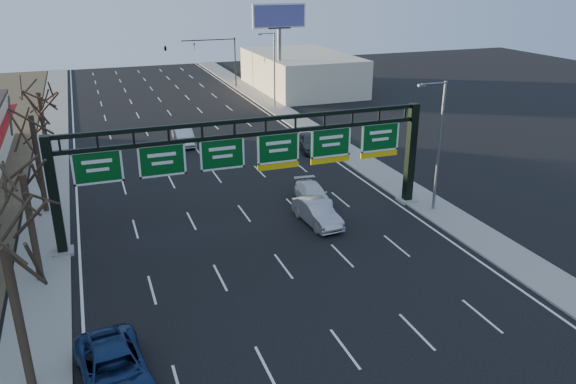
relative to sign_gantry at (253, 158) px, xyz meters
name	(u,v)px	position (x,y,z in m)	size (l,w,h in m)	color
ground	(296,283)	(-0.16, -8.00, -4.63)	(160.00, 160.00, 0.00)	black
sidewalk_left	(49,187)	(-12.96, 12.00, -4.57)	(3.00, 120.00, 0.12)	gray
sidewalk_right	(348,153)	(12.64, 12.00, -4.57)	(3.00, 120.00, 0.12)	gray
lane_markings	(211,169)	(-0.16, 12.00, -4.62)	(21.60, 120.00, 0.01)	white
sign_gantry	(253,158)	(0.00, 0.00, 0.00)	(24.60, 1.20, 7.20)	black
building_right_distant	(301,72)	(19.84, 42.00, -2.13)	(12.00, 20.00, 5.00)	beige
tree_gantry	(18,155)	(-12.96, -3.00, 2.48)	(3.60, 3.60, 8.48)	#32271C
tree_mid	(28,100)	(-12.96, 7.00, 3.23)	(3.60, 3.60, 9.24)	#32271C
tree_far	(36,80)	(-12.96, 17.00, 2.86)	(3.60, 3.60, 8.86)	#32271C
streetlight_near	(438,140)	(12.31, -2.00, 0.45)	(2.15, 0.22, 9.00)	slate
streetlight_far	(273,66)	(12.31, 32.00, 0.45)	(2.15, 0.22, 9.00)	slate
billboard_right	(279,28)	(14.84, 36.98, 4.43)	(7.00, 0.50, 12.00)	slate
traffic_signal_mast	(192,50)	(5.53, 47.00, 0.87)	(10.16, 0.54, 7.00)	black
car_blue_suv	(114,370)	(-9.82, -12.97, -3.85)	(2.58, 5.59, 1.55)	navy
car_silver_sedan	(317,213)	(3.91, -1.31, -3.86)	(1.63, 4.69, 1.54)	#A6A6AB
car_white_wagon	(313,194)	(5.04, 2.15, -3.97)	(1.86, 4.57, 1.33)	white
car_grey_far	(309,142)	(9.70, 14.15, -3.82)	(1.90, 4.73, 1.61)	#3E4243
car_silver_distant	(184,137)	(-0.94, 20.14, -3.84)	(1.66, 4.77, 1.57)	silver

